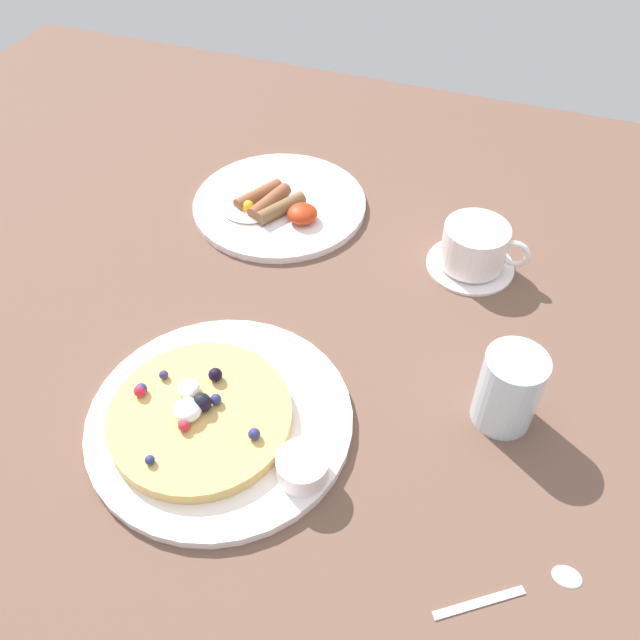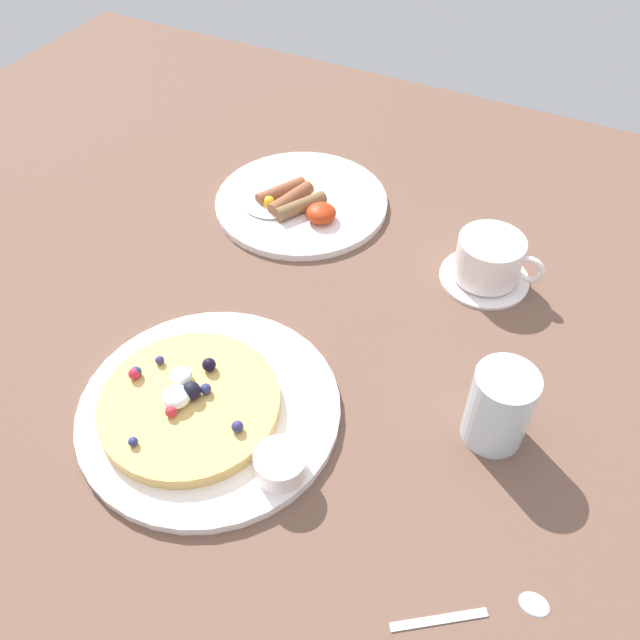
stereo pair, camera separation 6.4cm
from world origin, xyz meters
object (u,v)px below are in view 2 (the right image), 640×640
at_px(coffee_cup, 490,258).
at_px(water_glass, 499,407).
at_px(teaspoon, 501,609).
at_px(pancake_plate, 210,409).
at_px(breakfast_plate, 301,202).
at_px(coffee_saucer, 484,277).
at_px(syrup_ramekin, 280,464).

relative_size(coffee_cup, water_glass, 1.22).
bearing_deg(coffee_cup, teaspoon, -71.28).
bearing_deg(water_glass, teaspoon, -70.90).
xyz_separation_m(pancake_plate, coffee_cup, (0.21, 0.35, 0.03)).
height_order(breakfast_plate, water_glass, water_glass).
xyz_separation_m(pancake_plate, coffee_saucer, (0.21, 0.35, -0.00)).
bearing_deg(coffee_saucer, syrup_ramekin, -104.24).
relative_size(coffee_saucer, coffee_cup, 1.02).
xyz_separation_m(pancake_plate, water_glass, (0.29, 0.12, 0.04)).
xyz_separation_m(syrup_ramekin, coffee_cup, (0.10, 0.39, 0.01)).
bearing_deg(pancake_plate, coffee_saucer, 59.17).
distance_m(pancake_plate, breakfast_plate, 0.40).
relative_size(syrup_ramekin, breakfast_plate, 0.21).
relative_size(pancake_plate, coffee_saucer, 2.44).
distance_m(coffee_saucer, teaspoon, 0.44).
relative_size(breakfast_plate, teaspoon, 2.07).
distance_m(pancake_plate, syrup_ramekin, 0.12).
bearing_deg(breakfast_plate, teaspoon, -45.77).
distance_m(coffee_cup, water_glass, 0.25).
height_order(coffee_saucer, teaspoon, coffee_saucer).
bearing_deg(breakfast_plate, pancake_plate, -77.21).
xyz_separation_m(breakfast_plate, coffee_cup, (0.30, -0.04, 0.03)).
relative_size(pancake_plate, coffee_cup, 2.48).
bearing_deg(breakfast_plate, coffee_saucer, -6.80).
bearing_deg(coffee_saucer, coffee_cup, -2.80).
xyz_separation_m(pancake_plate, syrup_ramekin, (0.11, -0.04, 0.02)).
height_order(breakfast_plate, coffee_saucer, breakfast_plate).
xyz_separation_m(coffee_saucer, water_glass, (0.08, -0.24, 0.04)).
relative_size(pancake_plate, syrup_ramekin, 5.41).
height_order(breakfast_plate, teaspoon, breakfast_plate).
distance_m(pancake_plate, water_glass, 0.32).
distance_m(pancake_plate, coffee_saucer, 0.41).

